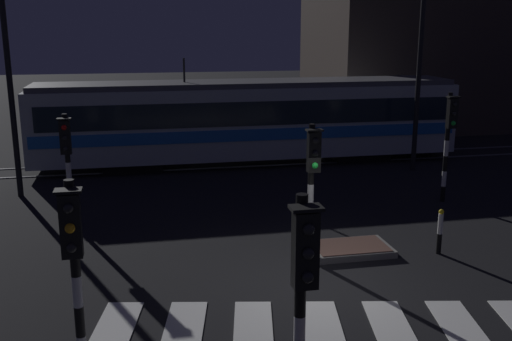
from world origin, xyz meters
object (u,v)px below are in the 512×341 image
Objects in this scene: traffic_light_corner_far_right at (449,131)px; traffic_light_median_centre at (312,173)px; traffic_light_corner_far_left at (67,153)px; traffic_light_kerb_mid_left at (302,295)px; street_lamp_trackside_left at (4,44)px; street_lamp_trackside_right at (424,36)px; traffic_light_corner_near_left at (74,259)px; bollard_island_edge at (440,231)px; tram at (249,119)px.

traffic_light_median_centre is at bearing -145.54° from traffic_light_corner_far_right.
traffic_light_corner_far_right is (11.10, -0.04, 0.21)m from traffic_light_corner_far_left.
traffic_light_kerb_mid_left reaches higher than traffic_light_corner_far_right.
street_lamp_trackside_left reaches higher than traffic_light_median_centre.
traffic_light_corner_far_left is 10.66m from traffic_light_kerb_mid_left.
traffic_light_corner_far_right reaches higher than traffic_light_median_centre.
traffic_light_median_centre is 6.57m from traffic_light_kerb_mid_left.
traffic_light_median_centre is 10.32m from street_lamp_trackside_right.
traffic_light_median_centre is 0.42× the size of street_lamp_trackside_left.
street_lamp_trackside_left reaches higher than traffic_light_corner_far_left.
traffic_light_corner_far_right is at bearing 53.20° from traffic_light_kerb_mid_left.
traffic_light_kerb_mid_left is at bearing -126.80° from traffic_light_corner_far_right.
bollard_island_edge is (7.90, 4.12, -1.61)m from traffic_light_corner_near_left.
traffic_light_median_centre is 0.92× the size of traffic_light_kerb_mid_left.
traffic_light_corner_near_left reaches higher than traffic_light_median_centre.
tram reaches higher than traffic_light_median_centre.
traffic_light_corner_far_left is 12.98m from street_lamp_trackside_right.
bollard_island_edge is at bearing -75.90° from tram.
street_lamp_trackside_right reaches higher than traffic_light_corner_near_left.
bollard_island_edge is at bearing -33.10° from street_lamp_trackside_left.
traffic_light_median_centre is 0.95× the size of traffic_light_corner_far_right.
tram is (8.09, 3.46, -3.03)m from street_lamp_trackside_left.
street_lamp_trackside_left is 13.46m from bollard_island_edge.
street_lamp_trackside_left is at bearing 104.20° from traffic_light_corner_near_left.
street_lamp_trackside_left is (-12.99, 3.10, 2.55)m from traffic_light_corner_far_right.
traffic_light_corner_far_right is at bearing 38.18° from traffic_light_corner_near_left.
traffic_light_corner_far_left is 0.18× the size of tram.
traffic_light_corner_near_left is at bearing 144.02° from traffic_light_kerb_mid_left.
traffic_light_corner_far_right is 4.82m from street_lamp_trackside_right.
traffic_light_corner_far_right is (10.18, 8.00, 0.07)m from traffic_light_corner_near_left.
traffic_light_corner_near_left is 0.41× the size of street_lamp_trackside_right.
street_lamp_trackside_right is at bearing 58.65° from traffic_light_kerb_mid_left.
traffic_light_kerb_mid_left is 0.21× the size of tram.
street_lamp_trackside_left is at bearing 137.87° from traffic_light_median_centre.
traffic_light_corner_far_left is 6.80m from traffic_light_median_centre.
traffic_light_corner_far_right is 13.60m from street_lamp_trackside_left.
street_lamp_trackside_right is at bearing 67.25° from bollard_island_edge.
traffic_light_corner_far_left is 9.76m from bollard_island_edge.
street_lamp_trackside_right is at bearing 46.77° from traffic_light_corner_near_left.
bollard_island_edge is at bearing -120.45° from traffic_light_corner_far_right.
traffic_light_corner_far_right reaches higher than traffic_light_corner_near_left.
bollard_island_edge is (10.71, -6.98, -4.22)m from street_lamp_trackside_left.
traffic_light_median_centre is 2.89× the size of bollard_island_edge.
street_lamp_trackside_left is at bearing 146.90° from bollard_island_edge.
traffic_light_corner_near_left is 0.20× the size of tram.
street_lamp_trackside_right is 13.97m from street_lamp_trackside_left.
traffic_light_median_centre is (5.66, -3.77, 0.10)m from traffic_light_corner_far_left.
tram is at bearing 81.21° from traffic_light_kerb_mid_left.
traffic_light_corner_far_right is 8.21m from tram.
street_lamp_trackside_left is (-1.90, 3.06, 2.76)m from traffic_light_corner_far_left.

